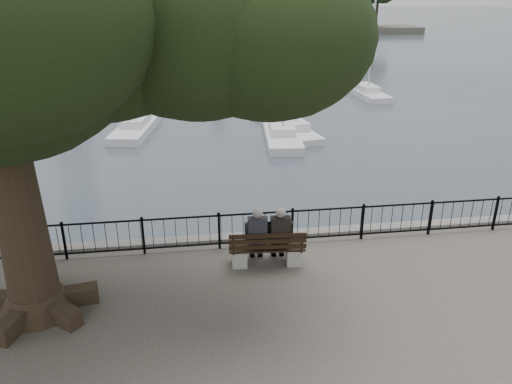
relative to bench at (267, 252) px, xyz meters
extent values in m
cube|color=slate|center=(-0.13, 1.52, -0.85)|extent=(200.00, 0.40, 1.20)
plane|color=#313B45|center=(-0.13, 101.52, -1.35)|extent=(260.00, 260.00, 0.00)
cube|color=black|center=(-0.13, 1.02, 0.63)|extent=(22.00, 0.04, 0.04)
cube|color=black|center=(-0.13, 1.02, -0.20)|extent=(22.00, 0.04, 0.04)
cube|color=gray|center=(-0.69, 0.09, -0.13)|extent=(0.41, 0.51, 0.44)
cube|color=gray|center=(0.69, -0.01, -0.13)|extent=(0.41, 0.51, 0.44)
cube|color=black|center=(0.00, 0.04, 0.13)|extent=(1.95, 0.68, 0.04)
cube|color=black|center=(-0.02, -0.24, 0.45)|extent=(1.91, 0.19, 0.43)
cube|color=black|center=(-0.23, 0.07, 0.25)|extent=(0.41, 0.35, 0.26)
cube|color=black|center=(-0.24, -0.05, 0.66)|extent=(0.49, 0.29, 0.64)
sphere|color=tan|center=(-0.24, 0.00, 1.11)|extent=(0.24, 0.24, 0.24)
ellipsoid|color=gray|center=(-0.24, -0.03, 1.14)|extent=(0.26, 0.26, 0.22)
cube|color=black|center=(-0.21, 0.38, -0.11)|extent=(0.37, 0.49, 0.48)
cube|color=black|center=(0.33, 0.03, 0.25)|extent=(0.41, 0.35, 0.26)
cube|color=black|center=(0.32, -0.09, 0.66)|extent=(0.49, 0.29, 0.64)
sphere|color=tan|center=(0.32, -0.05, 1.11)|extent=(0.24, 0.24, 0.24)
ellipsoid|color=gray|center=(0.32, -0.07, 1.14)|extent=(0.26, 0.26, 0.22)
cube|color=black|center=(0.35, 0.34, -0.11)|extent=(0.37, 0.49, 0.48)
cone|color=black|center=(-5.29, -1.20, -0.11)|extent=(1.68, 1.68, 0.49)
cone|color=black|center=(-5.29, -1.20, 2.62)|extent=(1.09, 1.09, 5.94)
ellipsoid|color=black|center=(-3.41, -0.81, 5.78)|extent=(5.15, 5.15, 4.01)
ellipsoid|color=black|center=(-1.53, -1.11, 5.58)|extent=(4.55, 4.55, 3.55)
ellipsoid|color=black|center=(-0.25, -1.50, 5.39)|extent=(3.96, 3.96, 3.09)
ellipsoid|color=black|center=(-4.40, -2.89, 5.78)|extent=(4.55, 4.55, 3.55)
cube|color=slate|center=(-18.13, 60.52, -0.75)|extent=(9.52, 9.52, 1.40)
cube|color=slate|center=(1.87, 48.52, -0.75)|extent=(6.11, 6.11, 1.40)
cube|color=gray|center=(1.87, 48.52, 1.78)|extent=(2.24, 2.64, 4.08)
cube|color=slate|center=(1.87, 48.52, 3.97)|extent=(2.64, 3.05, 0.30)
cube|color=gray|center=(1.87, 48.83, 4.84)|extent=(1.32, 2.24, 1.43)
cube|color=silver|center=(-8.91, 18.88, -1.25)|extent=(2.74, 6.31, 0.68)
cube|color=silver|center=(-8.91, 18.88, -0.75)|extent=(1.66, 2.67, 0.51)
cylinder|color=silver|center=(-8.91, 18.54, 4.65)|extent=(0.14, 0.14, 11.22)
cube|color=silver|center=(-4.67, 17.18, -1.25)|extent=(2.73, 6.39, 0.69)
cube|color=silver|center=(-4.67, 17.18, -0.75)|extent=(1.66, 2.70, 0.52)
cube|color=silver|center=(3.16, 14.50, -1.25)|extent=(2.32, 6.34, 0.69)
cube|color=silver|center=(3.16, 14.50, -0.75)|extent=(1.51, 2.64, 0.52)
cylinder|color=silver|center=(3.16, 14.15, 4.46)|extent=(0.14, 0.14, 10.82)
cube|color=silver|center=(11.60, 24.90, -1.25)|extent=(1.92, 6.10, 0.67)
cube|color=silver|center=(11.60, 24.90, -0.75)|extent=(1.33, 2.51, 0.50)
cylinder|color=silver|center=(11.60, 24.57, 4.51)|extent=(0.13, 0.13, 10.92)
cube|color=silver|center=(-10.43, 30.65, -1.25)|extent=(2.50, 6.29, 0.68)
cube|color=silver|center=(-10.43, 30.65, -0.75)|extent=(1.57, 2.64, 0.51)
cylinder|color=silver|center=(-10.43, 30.31, 5.00)|extent=(0.14, 0.14, 11.91)
cube|color=silver|center=(1.68, 28.15, -1.25)|extent=(2.13, 5.63, 0.61)
cube|color=silver|center=(1.68, 28.15, -0.75)|extent=(1.36, 2.35, 0.46)
cylinder|color=silver|center=(1.68, 27.85, 4.73)|extent=(0.12, 0.12, 11.36)
cube|color=silver|center=(8.48, 36.78, -1.25)|extent=(2.41, 6.29, 0.68)
cube|color=silver|center=(8.48, 36.78, -0.75)|extent=(1.53, 2.63, 0.51)
cylinder|color=silver|center=(8.48, 36.44, 3.99)|extent=(0.14, 0.14, 9.89)
cube|color=silver|center=(-7.67, 35.36, -1.25)|extent=(2.75, 5.83, 0.62)
cube|color=silver|center=(-7.67, 35.36, -0.75)|extent=(1.62, 2.48, 0.47)
cylinder|color=silver|center=(-7.67, 35.05, 4.76)|extent=(0.12, 0.12, 11.42)
cube|color=silver|center=(7.99, 35.52, -1.25)|extent=(3.70, 6.15, 0.66)
cube|color=silver|center=(7.99, 35.52, -0.75)|extent=(2.01, 2.70, 0.50)
cylinder|color=silver|center=(7.99, 35.19, 4.32)|extent=(0.13, 0.13, 10.54)
cube|color=silver|center=(4.06, 15.30, -1.25)|extent=(2.24, 5.17, 0.56)
cube|color=silver|center=(4.06, 15.30, -0.75)|extent=(1.36, 2.19, 0.42)
cylinder|color=silver|center=(4.06, 15.03, 3.91)|extent=(0.11, 0.11, 9.72)
cube|color=#474137|center=(24.87, 78.52, -0.85)|extent=(30.00, 8.00, 1.20)
cylinder|color=black|center=(19.87, 76.52, 1.65)|extent=(0.70, 0.70, 4.00)
cylinder|color=black|center=(25.87, 78.52, 1.65)|extent=(0.70, 0.70, 4.00)
cylinder|color=black|center=(31.87, 77.52, 1.65)|extent=(0.70, 0.70, 4.00)
camera|label=1|loc=(-1.83, -10.96, 6.23)|focal=35.00mm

